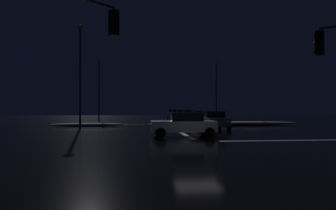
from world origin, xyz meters
TOP-DOWN VIEW (x-y plane):
  - ground at (0.00, 0.00)m, footprint 120.00×120.00m
  - stop_line_north at (0.00, 7.43)m, footprint 0.35×12.66m
  - centre_line_ns at (0.00, 19.03)m, footprint 22.00×0.15m
  - crosswalk_bar_east at (7.53, 0.00)m, footprint 12.66×0.40m
  - snow_bank_left_curb at (-8.23, 15.32)m, footprint 7.27×1.50m
  - snow_bank_right_curb at (8.23, 15.90)m, footprint 11.57×1.50m
  - sedan_gray at (3.43, 10.02)m, footprint 2.02×4.33m
  - sedan_silver at (3.47, 15.35)m, footprint 2.02×4.33m
  - sedan_blue at (3.27, 21.60)m, footprint 2.02×4.33m
  - sedan_orange at (3.33, 27.48)m, footprint 2.02×4.33m
  - sedan_red at (3.28, 32.75)m, footprint 2.02×4.33m
  - sedan_green at (3.39, 39.14)m, footprint 2.02×4.33m
  - sedan_white_crossing at (-0.29, 3.16)m, footprint 4.33×2.02m
  - traffic_signal_sw at (-6.34, -6.34)m, footprint 3.81×3.81m
  - streetlamp_left_near at (-8.53, 13.03)m, footprint 0.44×0.44m
  - streetlamp_left_far at (-8.53, 29.03)m, footprint 0.44×0.44m
  - streetlamp_right_far at (8.53, 29.03)m, footprint 0.44×0.44m

SIDE VIEW (x-z plane):
  - ground at x=0.00m, z-range -0.10..0.00m
  - stop_line_north at x=0.00m, z-range 0.00..0.01m
  - centre_line_ns at x=0.00m, z-range 0.00..0.01m
  - crosswalk_bar_east at x=7.53m, z-range 0.00..0.01m
  - snow_bank_left_curb at x=-8.23m, z-range 0.00..0.35m
  - snow_bank_right_curb at x=8.23m, z-range 0.00..0.41m
  - sedan_gray at x=3.43m, z-range 0.02..1.59m
  - sedan_silver at x=3.47m, z-range 0.02..1.59m
  - sedan_blue at x=3.27m, z-range 0.02..1.59m
  - sedan_orange at x=3.33m, z-range 0.02..1.59m
  - sedan_red at x=3.28m, z-range 0.02..1.59m
  - sedan_green at x=3.39m, z-range 0.02..1.59m
  - sedan_white_crossing at x=-0.29m, z-range 0.02..1.59m
  - traffic_signal_sw at x=-6.34m, z-range 1.24..7.55m
  - streetlamp_right_far at x=8.53m, z-range 0.68..9.22m
  - streetlamp_left_far at x=-8.53m, z-range 0.68..9.34m
  - streetlamp_left_near at x=-8.53m, z-range 0.70..10.31m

